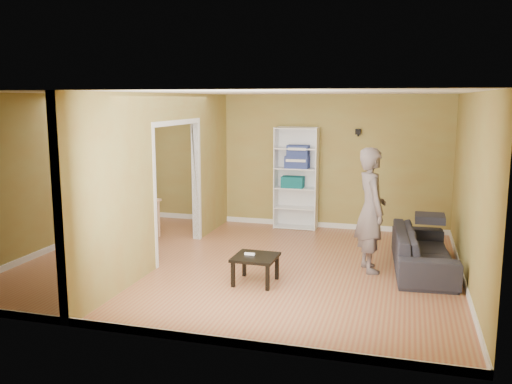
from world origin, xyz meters
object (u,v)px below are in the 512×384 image
(coffee_table, at_px, (255,260))
(dining_table, at_px, (124,204))
(person, at_px, (371,199))
(bookshelf, at_px, (297,178))
(chair_far, at_px, (145,205))
(chair_left, at_px, (89,210))
(chair_near, at_px, (106,217))
(sofa, at_px, (423,244))

(coffee_table, bearing_deg, dining_table, 149.86)
(person, bearing_deg, coffee_table, 103.34)
(bookshelf, xyz_separation_m, chair_far, (-2.76, -1.04, -0.49))
(chair_left, bearing_deg, chair_far, 142.95)
(person, relative_size, dining_table, 1.89)
(person, xyz_separation_m, chair_far, (-4.35, 1.35, -0.57))
(person, height_order, coffee_table, person)
(chair_left, distance_m, chair_near, 0.99)
(sofa, bearing_deg, bookshelf, 43.35)
(coffee_table, height_order, chair_far, chair_far)
(sofa, xyz_separation_m, chair_left, (-5.95, 0.54, 0.08))
(person, distance_m, coffee_table, 1.93)
(sofa, bearing_deg, dining_table, 80.59)
(chair_left, bearing_deg, person, 99.74)
(dining_table, relative_size, chair_near, 1.09)
(sofa, relative_size, chair_left, 2.19)
(bookshelf, distance_m, coffee_table, 3.46)
(bookshelf, relative_size, coffee_table, 3.40)
(person, bearing_deg, dining_table, 59.81)
(dining_table, xyz_separation_m, chair_left, (-0.75, 0.05, -0.15))
(chair_left, bearing_deg, dining_table, 104.29)
(sofa, height_order, dining_table, sofa)
(bookshelf, distance_m, chair_near, 3.68)
(chair_left, xyz_separation_m, chair_far, (0.84, 0.58, 0.02))
(sofa, xyz_separation_m, person, (-0.76, -0.23, 0.68))
(dining_table, bearing_deg, chair_far, 82.00)
(dining_table, height_order, chair_left, chair_left)
(bookshelf, distance_m, chair_left, 3.98)
(sofa, xyz_separation_m, bookshelf, (-2.35, 2.16, 0.59))
(coffee_table, height_order, dining_table, dining_table)
(dining_table, bearing_deg, bookshelf, 30.44)
(bookshelf, xyz_separation_m, chair_near, (-2.85, -2.27, -0.47))
(chair_near, bearing_deg, chair_far, 91.69)
(chair_near, bearing_deg, bookshelf, 44.70)
(sofa, distance_m, person, 1.04)
(bookshelf, bearing_deg, chair_near, -141.47)
(sofa, relative_size, person, 0.97)
(sofa, height_order, person, person)
(coffee_table, distance_m, dining_table, 3.44)
(dining_table, height_order, chair_far, chair_far)
(sofa, height_order, chair_far, chair_far)
(bookshelf, relative_size, dining_table, 1.75)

